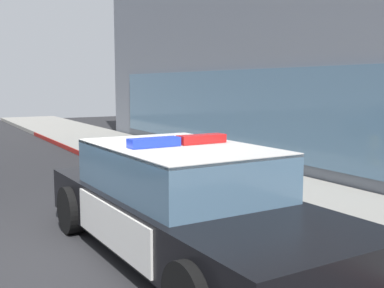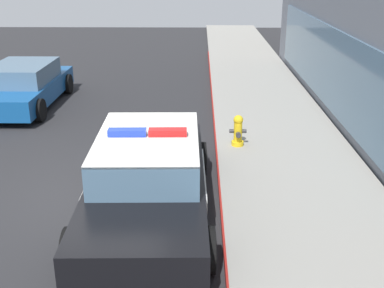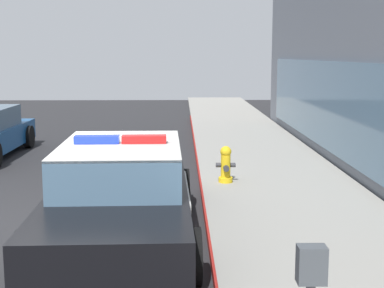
{
  "view_description": "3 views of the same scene",
  "coord_description": "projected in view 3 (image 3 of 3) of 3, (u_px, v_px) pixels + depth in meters",
  "views": [
    {
      "loc": [
        6.0,
        -1.76,
        2.15
      ],
      "look_at": [
        -1.26,
        2.37,
        1.09
      ],
      "focal_mm": 44.67,
      "sensor_mm": 36.0,
      "label": 1
    },
    {
      "loc": [
        8.42,
        1.91,
        4.16
      ],
      "look_at": [
        0.08,
        1.77,
        0.97
      ],
      "focal_mm": 45.11,
      "sensor_mm": 36.0,
      "label": 2
    },
    {
      "loc": [
        8.82,
        1.91,
        2.66
      ],
      "look_at": [
        -1.26,
        2.1,
        1.04
      ],
      "focal_mm": 52.3,
      "sensor_mm": 36.0,
      "label": 3
    }
  ],
  "objects": [
    {
      "name": "fire_hydrant",
      "position": [
        226.0,
        165.0,
        11.04
      ],
      "size": [
        0.34,
        0.39,
        0.73
      ],
      "color": "gold",
      "rests_on": "sidewalk"
    },
    {
      "name": "ground",
      "position": [
        64.0,
        220.0,
        9.09
      ],
      "size": [
        48.0,
        48.0,
        0.0
      ],
      "primitive_type": "plane",
      "color": "#262628"
    },
    {
      "name": "sidewalk",
      "position": [
        300.0,
        214.0,
        9.15
      ],
      "size": [
        48.0,
        3.1,
        0.15
      ],
      "primitive_type": "cube",
      "color": "gray",
      "rests_on": "ground"
    },
    {
      "name": "police_cruiser",
      "position": [
        121.0,
        192.0,
        8.11
      ],
      "size": [
        5.13,
        2.23,
        1.49
      ],
      "rotation": [
        0.0,
        0.0,
        0.03
      ],
      "color": "black",
      "rests_on": "ground"
    },
    {
      "name": "curb_red_paint",
      "position": [
        205.0,
        214.0,
        9.12
      ],
      "size": [
        28.8,
        0.04,
        0.14
      ],
      "primitive_type": "cube",
      "color": "maroon",
      "rests_on": "ground"
    }
  ]
}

